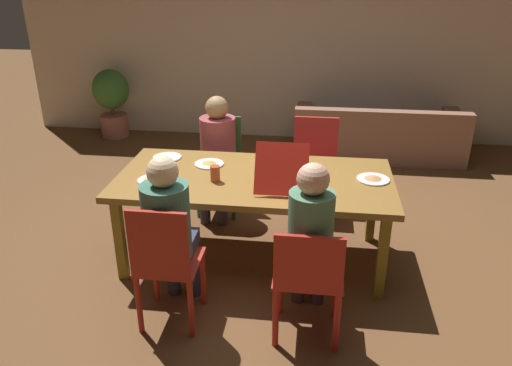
% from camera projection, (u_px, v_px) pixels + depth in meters
% --- Properties ---
extents(ground_plane, '(20.00, 20.00, 0.00)m').
position_uv_depth(ground_plane, '(255.00, 257.00, 4.29)').
color(ground_plane, brown).
extents(back_wall, '(7.38, 0.12, 2.94)m').
position_uv_depth(back_wall, '(287.00, 31.00, 6.69)').
color(back_wall, beige).
rests_on(back_wall, ground).
extents(dining_table, '(2.20, 1.06, 0.75)m').
position_uv_depth(dining_table, '(254.00, 184.00, 4.01)').
color(dining_table, olive).
rests_on(dining_table, ground).
extents(chair_0, '(0.41, 0.43, 0.93)m').
position_uv_depth(chair_0, '(220.00, 161.00, 4.99)').
color(chair_0, '#356B30').
rests_on(chair_0, ground).
extents(person_0, '(0.34, 0.52, 1.18)m').
position_uv_depth(person_0, '(217.00, 147.00, 4.78)').
color(person_0, '#3B364D').
rests_on(person_0, ground).
extents(chair_1, '(0.41, 0.41, 0.94)m').
position_uv_depth(chair_1, '(165.00, 261.00, 3.28)').
color(chair_1, '#AB2C1F').
rests_on(chair_1, ground).
extents(person_1, '(0.32, 0.49, 1.23)m').
position_uv_depth(person_1, '(169.00, 225.00, 3.33)').
color(person_1, '#36364C').
rests_on(person_1, ground).
extents(chair_2, '(0.45, 0.40, 0.85)m').
position_uv_depth(chair_2, '(308.00, 278.00, 3.18)').
color(chair_2, red).
rests_on(chair_2, ground).
extents(person_2, '(0.29, 0.52, 1.24)m').
position_uv_depth(person_2, '(310.00, 235.00, 3.21)').
color(person_2, '#412D36').
rests_on(person_2, ground).
extents(chair_3, '(0.46, 0.44, 0.93)m').
position_uv_depth(chair_3, '(315.00, 162.00, 4.94)').
color(chair_3, red).
rests_on(chair_3, ground).
extents(pizza_box_0, '(0.39, 0.56, 0.38)m').
position_uv_depth(pizza_box_0, '(283.00, 175.00, 3.87)').
color(pizza_box_0, red).
rests_on(pizza_box_0, dining_table).
extents(plate_0, '(0.26, 0.26, 0.03)m').
position_uv_depth(plate_0, '(373.00, 179.00, 3.92)').
color(plate_0, white).
rests_on(plate_0, dining_table).
extents(plate_1, '(0.24, 0.24, 0.03)m').
position_uv_depth(plate_1, '(152.00, 180.00, 3.91)').
color(plate_1, white).
rests_on(plate_1, dining_table).
extents(plate_2, '(0.25, 0.25, 0.03)m').
position_uv_depth(plate_2, '(209.00, 164.00, 4.22)').
color(plate_2, white).
rests_on(plate_2, dining_table).
extents(plate_3, '(0.25, 0.25, 0.01)m').
position_uv_depth(plate_3, '(167.00, 157.00, 4.36)').
color(plate_3, white).
rests_on(plate_3, dining_table).
extents(drinking_glass_0, '(0.08, 0.08, 0.13)m').
position_uv_depth(drinking_glass_0, '(215.00, 174.00, 3.88)').
color(drinking_glass_0, '#B34C2A').
rests_on(drinking_glass_0, dining_table).
extents(drinking_glass_1, '(0.07, 0.07, 0.13)m').
position_uv_depth(drinking_glass_1, '(263.00, 153.00, 4.28)').
color(drinking_glass_1, silver).
rests_on(drinking_glass_1, dining_table).
extents(couch, '(2.11, 0.88, 0.69)m').
position_uv_depth(couch, '(377.00, 137.00, 6.44)').
color(couch, '#8D634F').
rests_on(couch, ground).
extents(potted_plant, '(0.50, 0.50, 0.96)m').
position_uv_depth(potted_plant, '(112.00, 98.00, 7.03)').
color(potted_plant, '#B6695B').
rests_on(potted_plant, ground).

